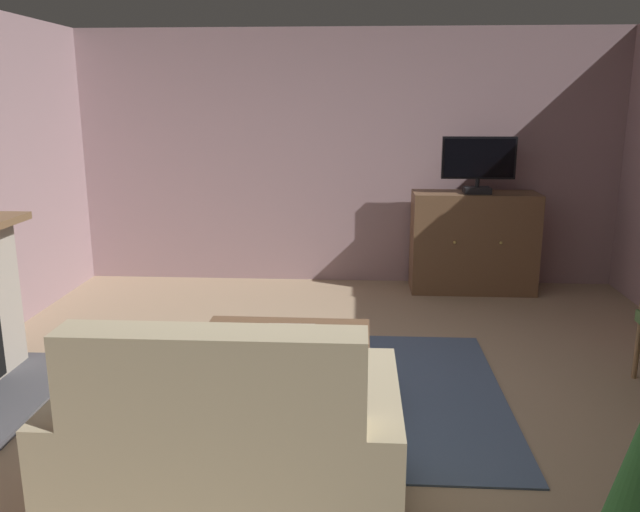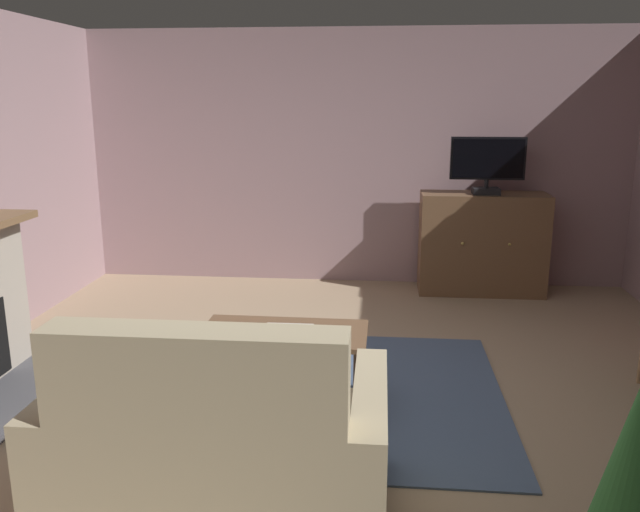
% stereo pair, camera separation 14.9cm
% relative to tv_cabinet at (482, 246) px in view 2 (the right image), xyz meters
% --- Properties ---
extents(ground_plane, '(6.09, 6.37, 0.04)m').
position_rel_tv_cabinet_xyz_m(ground_plane, '(-1.27, -2.58, -0.49)').
color(ground_plane, tan).
extents(wall_back, '(6.09, 0.10, 2.57)m').
position_rel_tv_cabinet_xyz_m(wall_back, '(-1.27, 0.35, 0.81)').
color(wall_back, gray).
rests_on(wall_back, ground_plane).
extents(rug_central, '(2.25, 2.07, 0.01)m').
position_rel_tv_cabinet_xyz_m(rug_central, '(-1.31, -2.43, -0.47)').
color(rug_central, slate).
rests_on(rug_central, ground_plane).
extents(tv_cabinet, '(1.21, 0.49, 0.99)m').
position_rel_tv_cabinet_xyz_m(tv_cabinet, '(0.00, 0.00, 0.00)').
color(tv_cabinet, '#4A3523').
rests_on(tv_cabinet, ground_plane).
extents(television, '(0.70, 0.20, 0.54)m').
position_rel_tv_cabinet_xyz_m(television, '(0.00, -0.05, 0.81)').
color(television, black).
rests_on(television, tv_cabinet).
extents(coffee_table, '(1.04, 0.54, 0.48)m').
position_rel_tv_cabinet_xyz_m(coffee_table, '(-1.58, -2.59, -0.05)').
color(coffee_table, brown).
rests_on(coffee_table, ground_plane).
extents(tv_remote, '(0.10, 0.18, 0.02)m').
position_rel_tv_cabinet_xyz_m(tv_remote, '(-1.62, -2.72, 0.01)').
color(tv_remote, black).
rests_on(tv_remote, coffee_table).
extents(folded_newspaper, '(0.30, 0.22, 0.01)m').
position_rel_tv_cabinet_xyz_m(folded_newspaper, '(-1.56, -2.56, 0.01)').
color(folded_newspaper, silver).
rests_on(folded_newspaper, coffee_table).
extents(sofa_floral, '(1.50, 0.94, 1.03)m').
position_rel_tv_cabinet_xyz_m(sofa_floral, '(-1.70, -3.77, -0.14)').
color(sofa_floral, tan).
rests_on(sofa_floral, ground_plane).
extents(potted_plant_tall_palm_by_window, '(0.38, 0.38, 1.09)m').
position_rel_tv_cabinet_xyz_m(potted_plant_tall_palm_by_window, '(-0.10, -4.28, 0.13)').
color(potted_plant_tall_palm_by_window, '#3D4C5B').
rests_on(potted_plant_tall_palm_by_window, ground_plane).
extents(cat, '(0.67, 0.30, 0.18)m').
position_rel_tv_cabinet_xyz_m(cat, '(-2.52, -2.36, -0.39)').
color(cat, '#2D2D33').
rests_on(cat, ground_plane).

